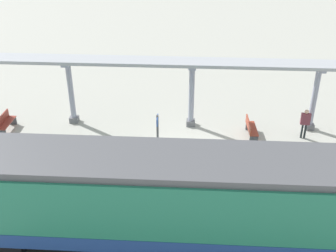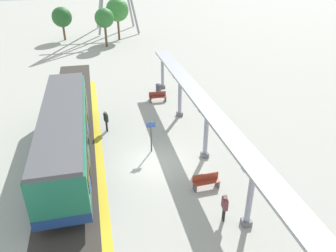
{
  "view_description": "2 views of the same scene",
  "coord_description": "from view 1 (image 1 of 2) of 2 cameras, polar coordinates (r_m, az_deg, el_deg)",
  "views": [
    {
      "loc": [
        -16.24,
        -0.05,
        10.73
      ],
      "look_at": [
        0.12,
        0.96,
        1.61
      ],
      "focal_mm": 45.39,
      "sensor_mm": 36.0,
      "label": 1
    },
    {
      "loc": [
        -3.12,
        -16.49,
        11.49
      ],
      "look_at": [
        0.98,
        0.81,
        2.06
      ],
      "focal_mm": 34.72,
      "sensor_mm": 36.0,
      "label": 2
    }
  ],
  "objects": [
    {
      "name": "tactile_edge_strip",
      "position": [
        16.75,
        2.58,
        -10.78
      ],
      "size": [
        0.5,
        31.43,
        0.01
      ],
      "primitive_type": "cube",
      "color": "gold",
      "rests_on": "ground"
    },
    {
      "name": "canopy_pillar_third",
      "position": [
        21.42,
        3.17,
        4.14
      ],
      "size": [
        1.1,
        0.44,
        3.38
      ],
      "color": "slate",
      "rests_on": "ground"
    },
    {
      "name": "bench_mid_platform",
      "position": [
        23.0,
        -21.02,
        0.42
      ],
      "size": [
        1.5,
        0.46,
        0.86
      ],
      "color": "maroon",
      "rests_on": "ground"
    },
    {
      "name": "canopy_pillar_fourth",
      "position": [
        22.29,
        -12.9,
        4.45
      ],
      "size": [
        1.1,
        0.44,
        3.38
      ],
      "color": "slate",
      "rests_on": "ground"
    },
    {
      "name": "bench_far_end",
      "position": [
        21.34,
        11.03,
        -0.32
      ],
      "size": [
        1.52,
        0.5,
        0.86
      ],
      "color": "#9B3926",
      "rests_on": "ground"
    },
    {
      "name": "train_near_carriage",
      "position": [
        14.26,
        -4.15,
        -9.61
      ],
      "size": [
        2.65,
        13.21,
        3.48
      ],
      "color": "#227458",
      "rests_on": "ground"
    },
    {
      "name": "passenger_by_the_benches",
      "position": [
        21.61,
        17.96,
        0.71
      ],
      "size": [
        0.24,
        0.46,
        1.56
      ],
      "color": "black",
      "rests_on": "ground"
    },
    {
      "name": "platform_info_sign",
      "position": [
        18.83,
        -1.41,
        -0.89
      ],
      "size": [
        0.56,
        0.1,
        2.2
      ],
      "color": "#4C4C51",
      "rests_on": "ground"
    },
    {
      "name": "passenger_waiting_near_edge",
      "position": [
        17.41,
        -13.61,
        -5.79
      ],
      "size": [
        0.32,
        0.51,
        1.62
      ],
      "color": "black",
      "rests_on": "ground"
    },
    {
      "name": "canopy_beam",
      "position": [
        20.75,
        3.03,
        8.52
      ],
      "size": [
        1.2,
        25.53,
        0.16
      ],
      "primitive_type": "cube",
      "color": "#A8AAB2",
      "rests_on": "canopy_pillar_nearest"
    },
    {
      "name": "trackbed",
      "position": [
        15.37,
        2.43,
        -15.2
      ],
      "size": [
        3.2,
        43.43,
        0.01
      ],
      "primitive_type": "cube",
      "color": "#38332D",
      "rests_on": "ground"
    },
    {
      "name": "canopy_pillar_second",
      "position": [
        22.26,
        19.04,
        3.52
      ],
      "size": [
        1.1,
        0.44,
        3.38
      ],
      "color": "slate",
      "rests_on": "ground"
    },
    {
      "name": "ground_plane",
      "position": [
        19.47,
        2.8,
        -4.4
      ],
      "size": [
        176.0,
        176.0,
        0.0
      ],
      "primitive_type": "plane",
      "color": "#ACABA1"
    }
  ]
}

